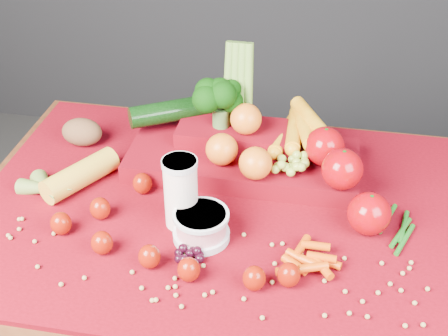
% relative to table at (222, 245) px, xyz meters
% --- Properties ---
extents(table, '(1.10, 0.80, 0.75)m').
position_rel_table_xyz_m(table, '(0.00, 0.00, 0.00)').
color(table, '#34170B').
rests_on(table, ground).
extents(red_cloth, '(1.05, 0.75, 0.01)m').
position_rel_table_xyz_m(red_cloth, '(0.00, 0.00, 0.10)').
color(red_cloth, '#6C030F').
rests_on(red_cloth, table).
extents(milk_glass, '(0.07, 0.07, 0.15)m').
position_rel_table_xyz_m(milk_glass, '(-0.07, -0.06, 0.19)').
color(milk_glass, white).
rests_on(milk_glass, red_cloth).
extents(yogurt_bowl, '(0.11, 0.11, 0.06)m').
position_rel_table_xyz_m(yogurt_bowl, '(-0.02, -0.10, 0.14)').
color(yogurt_bowl, silver).
rests_on(yogurt_bowl, red_cloth).
extents(strawberry_scatter, '(0.54, 0.28, 0.05)m').
position_rel_table_xyz_m(strawberry_scatter, '(-0.12, -0.14, 0.13)').
color(strawberry_scatter, '#8E1100').
rests_on(strawberry_scatter, red_cloth).
extents(dark_grape_cluster, '(0.06, 0.05, 0.03)m').
position_rel_table_xyz_m(dark_grape_cluster, '(-0.03, -0.17, 0.12)').
color(dark_grape_cluster, black).
rests_on(dark_grape_cluster, red_cloth).
extents(soybean_scatter, '(0.84, 0.24, 0.01)m').
position_rel_table_xyz_m(soybean_scatter, '(0.00, -0.20, 0.11)').
color(soybean_scatter, tan).
rests_on(soybean_scatter, red_cloth).
extents(corn_ear, '(0.25, 0.26, 0.06)m').
position_rel_table_xyz_m(corn_ear, '(-0.36, -0.01, 0.13)').
color(corn_ear, gold).
rests_on(corn_ear, red_cloth).
extents(potato, '(0.10, 0.07, 0.07)m').
position_rel_table_xyz_m(potato, '(-0.38, 0.18, 0.14)').
color(potato, brown).
rests_on(potato, red_cloth).
extents(baby_carrot_pile, '(0.18, 0.17, 0.03)m').
position_rel_table_xyz_m(baby_carrot_pile, '(0.20, -0.15, 0.12)').
color(baby_carrot_pile, '#C74207').
rests_on(baby_carrot_pile, red_cloth).
extents(green_bean_pile, '(0.14, 0.12, 0.01)m').
position_rel_table_xyz_m(green_bean_pile, '(0.36, -0.01, 0.11)').
color(green_bean_pile, '#155C15').
rests_on(green_bean_pile, red_cloth).
extents(produce_mound, '(0.61, 0.39, 0.27)m').
position_rel_table_xyz_m(produce_mound, '(0.05, 0.15, 0.17)').
color(produce_mound, '#6C030F').
rests_on(produce_mound, red_cloth).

